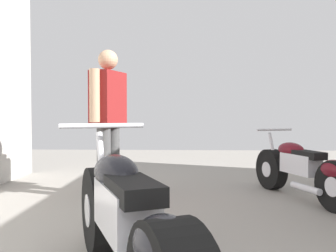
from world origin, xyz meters
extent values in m
plane|color=gray|center=(0.00, 3.03, 0.00)|extent=(14.52, 14.52, 0.00)
cylinder|color=black|center=(-0.84, 2.92, 0.30)|extent=(0.42, 0.64, 0.61)
cylinder|color=silver|center=(-0.84, 2.92, 0.30)|extent=(0.28, 0.29, 0.23)
cube|color=silver|center=(-0.57, 2.29, 0.48)|extent=(0.45, 0.65, 0.27)
ellipsoid|color=black|center=(-0.65, 2.48, 0.65)|extent=(0.42, 0.55, 0.21)
cube|color=black|center=(-0.50, 2.13, 0.62)|extent=(0.37, 0.50, 0.10)
ellipsoid|color=black|center=(-0.32, 1.70, 0.50)|extent=(0.39, 0.48, 0.23)
cylinder|color=silver|center=(-0.83, 2.89, 0.59)|extent=(0.14, 0.24, 0.55)
cylinder|color=silver|center=(-0.81, 2.85, 0.91)|extent=(0.56, 0.27, 0.03)
cylinder|color=black|center=(0.93, 5.16, 0.26)|extent=(0.31, 0.55, 0.53)
cylinder|color=silver|center=(0.93, 5.16, 0.26)|extent=(0.22, 0.24, 0.20)
cube|color=silver|center=(1.13, 4.60, 0.41)|extent=(0.36, 0.56, 0.23)
ellipsoid|color=#5B0F19|center=(1.07, 4.77, 0.56)|extent=(0.34, 0.48, 0.18)
cube|color=black|center=(1.18, 4.46, 0.54)|extent=(0.30, 0.43, 0.08)
ellipsoid|color=#5B0F19|center=(1.31, 4.07, 0.43)|extent=(0.32, 0.41, 0.20)
cylinder|color=silver|center=(0.94, 5.13, 0.51)|extent=(0.11, 0.21, 0.48)
cylinder|color=silver|center=(0.95, 5.10, 0.79)|extent=(0.49, 0.19, 0.03)
cylinder|color=silver|center=(1.10, 4.33, 0.18)|extent=(0.22, 0.45, 0.07)
cylinder|color=#4C4C4C|center=(-1.10, 4.74, 0.43)|extent=(0.21, 0.21, 0.85)
cylinder|color=#4C4C4C|center=(-1.17, 4.54, 0.43)|extent=(0.21, 0.21, 0.85)
cube|color=maroon|center=(-1.14, 4.64, 1.18)|extent=(0.39, 0.53, 0.65)
cylinder|color=tan|center=(-1.04, 4.92, 1.20)|extent=(0.15, 0.15, 0.60)
cylinder|color=tan|center=(-1.23, 4.36, 1.20)|extent=(0.15, 0.15, 0.60)
sphere|color=tan|center=(-1.14, 4.64, 1.64)|extent=(0.24, 0.24, 0.24)
camera|label=1|loc=(-0.26, 0.36, 1.00)|focal=38.54mm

